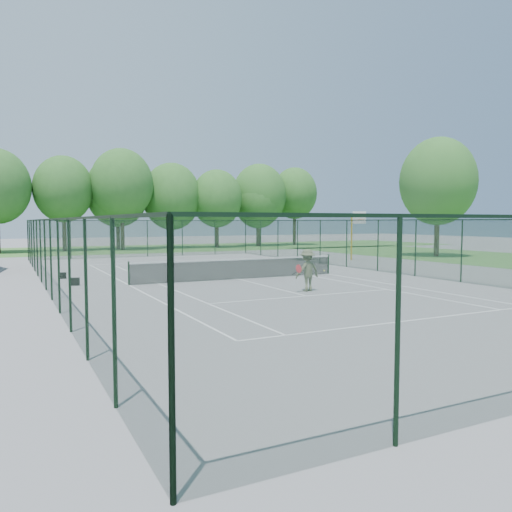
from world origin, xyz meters
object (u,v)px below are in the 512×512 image
Objects in this scene: tennis_net at (238,268)px; sports_bag_a at (74,282)px; basketball_goal at (356,226)px; tennis_player at (307,270)px.

sports_bag_a is at bearing 172.10° from tennis_net.
basketball_goal is 21.56m from sports_bag_a.
sports_bag_a is at bearing -163.90° from basketball_goal.
tennis_player is at bearing -134.55° from basketball_goal.
sports_bag_a is (-20.58, -5.94, -2.39)m from basketball_goal.
tennis_net is at bearing 98.34° from tennis_player.
tennis_net is at bearing 7.88° from sports_bag_a.
tennis_player is at bearing -81.66° from tennis_net.
sports_bag_a is at bearing 143.35° from tennis_player.
tennis_net is 7.82m from sports_bag_a.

